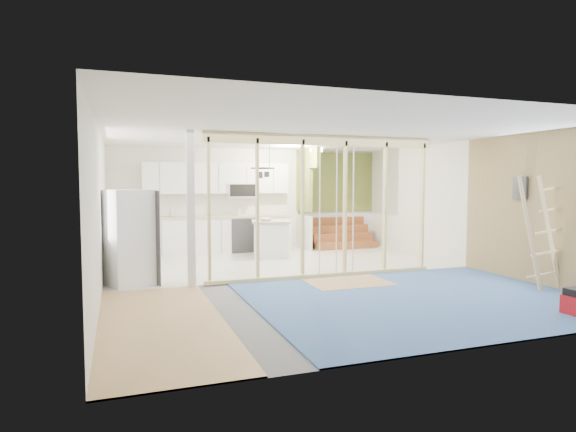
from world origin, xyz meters
name	(u,v)px	position (x,y,z in m)	size (l,w,h in m)	color
room	(309,207)	(0.00, 0.00, 1.30)	(7.01, 8.01, 2.61)	slate
floor_overlays	(311,277)	(0.07, 0.06, 0.01)	(7.00, 8.00, 0.03)	silver
stud_frame	(298,192)	(-0.22, 0.00, 1.58)	(4.66, 0.14, 2.60)	#DECF87
base_cabinets	(192,237)	(-1.61, 3.36, 0.47)	(4.45, 2.24, 0.93)	white
upper_cabinets	(220,179)	(-0.84, 3.82, 1.82)	(3.60, 0.41, 0.85)	white
green_partition	(329,213)	(2.04, 3.66, 0.94)	(2.25, 1.51, 2.60)	olive
pot_rack	(263,171)	(-0.31, 1.89, 2.00)	(0.52, 0.52, 0.72)	black
sheathing_panel	(550,210)	(3.48, -2.00, 1.30)	(0.02, 4.00, 2.60)	#A38A58
electrical_panel	(520,188)	(3.43, -1.40, 1.65)	(0.04, 0.30, 0.40)	#3C3C41
ceiling_light	(316,150)	(1.40, 3.00, 2.54)	(0.32, 0.32, 0.08)	#FFEABF
fridge	(130,238)	(-3.05, 0.45, 0.81)	(0.93, 0.90, 1.63)	white
island	(271,239)	(0.13, 2.70, 0.43)	(1.07, 1.07, 0.86)	white
bowl	(266,219)	(-0.02, 2.62, 0.89)	(0.28, 0.28, 0.07)	white
soap_bottle_a	(171,211)	(-2.04, 3.71, 1.08)	(0.11, 0.11, 0.29)	silver
soap_bottle_b	(239,211)	(-0.41, 3.61, 1.03)	(0.09, 0.09, 0.19)	silver
ladder	(542,232)	(3.18, -2.13, 0.94)	(0.97, 0.22, 1.85)	#DCBD87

